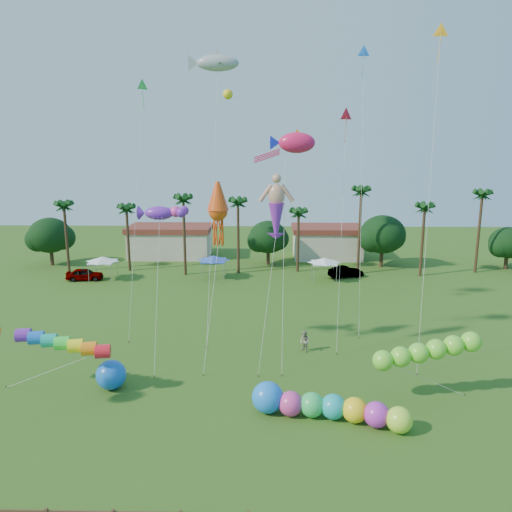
{
  "coord_description": "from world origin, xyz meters",
  "views": [
    {
      "loc": [
        0.75,
        -25.0,
        16.77
      ],
      "look_at": [
        0.0,
        10.0,
        9.0
      ],
      "focal_mm": 35.0,
      "sensor_mm": 36.0,
      "label": 1
    }
  ],
  "objects_px": {
    "car_b": "(346,272)",
    "spectator_b": "(305,342)",
    "car_a": "(85,274)",
    "caterpillar_inflatable": "(323,407)",
    "blue_ball": "(111,375)"
  },
  "relations": [
    {
      "from": "car_a",
      "to": "blue_ball",
      "type": "distance_m",
      "value": 31.26
    },
    {
      "from": "car_a",
      "to": "spectator_b",
      "type": "bearing_deg",
      "value": -135.97
    },
    {
      "from": "car_a",
      "to": "car_b",
      "type": "xyz_separation_m",
      "value": [
        33.44,
        2.1,
        -0.03
      ]
    },
    {
      "from": "caterpillar_inflatable",
      "to": "car_b",
      "type": "bearing_deg",
      "value": 93.43
    },
    {
      "from": "car_b",
      "to": "caterpillar_inflatable",
      "type": "distance_m",
      "value": 35.22
    },
    {
      "from": "car_a",
      "to": "caterpillar_inflatable",
      "type": "relative_size",
      "value": 0.46
    },
    {
      "from": "spectator_b",
      "to": "blue_ball",
      "type": "distance_m",
      "value": 15.61
    },
    {
      "from": "car_b",
      "to": "spectator_b",
      "type": "relative_size",
      "value": 2.5
    },
    {
      "from": "car_b",
      "to": "spectator_b",
      "type": "bearing_deg",
      "value": 145.73
    },
    {
      "from": "blue_ball",
      "to": "spectator_b",
      "type": "bearing_deg",
      "value": 25.63
    },
    {
      "from": "car_a",
      "to": "car_b",
      "type": "relative_size",
      "value": 1.01
    },
    {
      "from": "caterpillar_inflatable",
      "to": "car_a",
      "type": "bearing_deg",
      "value": 143.89
    },
    {
      "from": "car_a",
      "to": "caterpillar_inflatable",
      "type": "bearing_deg",
      "value": -146.59
    },
    {
      "from": "car_b",
      "to": "blue_ball",
      "type": "relative_size",
      "value": 2.14
    },
    {
      "from": "car_b",
      "to": "caterpillar_inflatable",
      "type": "xyz_separation_m",
      "value": [
        -6.73,
        -34.57,
        0.11
      ]
    }
  ]
}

